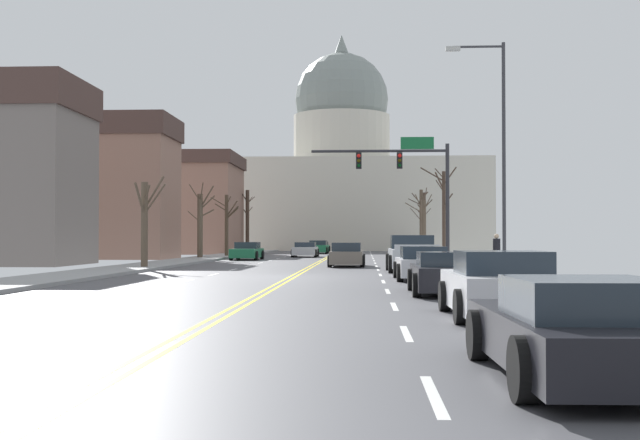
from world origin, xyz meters
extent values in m
cube|color=#4A4A4F|center=(0.00, 0.00, -0.03)|extent=(14.00, 180.00, 0.06)
cube|color=yellow|center=(-0.12, 0.00, 0.00)|extent=(0.10, 176.40, 0.00)
cube|color=yellow|center=(0.12, 0.00, 0.00)|extent=(0.10, 176.40, 0.00)
cube|color=silver|center=(3.50, -24.10, 0.00)|extent=(0.12, 2.20, 0.00)
cube|color=silver|center=(3.50, -18.90, 0.00)|extent=(0.12, 2.20, 0.00)
cube|color=silver|center=(3.50, -13.70, 0.00)|extent=(0.12, 2.20, 0.00)
cube|color=silver|center=(3.50, -8.50, 0.00)|extent=(0.12, 2.20, 0.00)
cube|color=silver|center=(3.50, -3.30, 0.00)|extent=(0.12, 2.20, 0.00)
cube|color=silver|center=(3.50, 1.90, 0.00)|extent=(0.12, 2.20, 0.00)
cube|color=silver|center=(3.50, 7.10, 0.00)|extent=(0.12, 2.20, 0.00)
cube|color=silver|center=(3.50, 12.30, 0.00)|extent=(0.12, 2.20, 0.00)
cube|color=silver|center=(3.50, 17.50, 0.00)|extent=(0.12, 2.20, 0.00)
cube|color=silver|center=(3.50, 22.70, 0.00)|extent=(0.12, 2.20, 0.00)
cube|color=silver|center=(3.50, 27.90, 0.00)|extent=(0.12, 2.20, 0.00)
cube|color=silver|center=(3.50, 33.10, 0.00)|extent=(0.12, 2.20, 0.00)
cube|color=silver|center=(3.50, 38.30, 0.00)|extent=(0.12, 2.20, 0.00)
cube|color=silver|center=(3.50, 43.50, 0.00)|extent=(0.12, 2.20, 0.00)
cube|color=silver|center=(3.50, 48.70, 0.00)|extent=(0.12, 2.20, 0.00)
cube|color=silver|center=(3.50, 53.90, 0.00)|extent=(0.12, 2.20, 0.00)
cube|color=silver|center=(3.50, 59.10, 0.00)|extent=(0.12, 2.20, 0.00)
cube|color=silver|center=(3.50, 64.30, 0.00)|extent=(0.12, 2.20, 0.00)
cube|color=silver|center=(-3.50, -13.70, 0.00)|extent=(0.12, 2.20, 0.00)
cube|color=silver|center=(-3.50, -8.50, 0.00)|extent=(0.12, 2.20, 0.00)
cube|color=silver|center=(-3.50, -3.30, 0.00)|extent=(0.12, 2.20, 0.00)
cube|color=silver|center=(-3.50, 1.90, 0.00)|extent=(0.12, 2.20, 0.00)
cube|color=silver|center=(-3.50, 7.10, 0.00)|extent=(0.12, 2.20, 0.00)
cube|color=silver|center=(-3.50, 12.30, 0.00)|extent=(0.12, 2.20, 0.00)
cube|color=silver|center=(-3.50, 17.50, 0.00)|extent=(0.12, 2.20, 0.00)
cube|color=silver|center=(-3.50, 22.70, 0.00)|extent=(0.12, 2.20, 0.00)
cube|color=silver|center=(-3.50, 27.90, 0.00)|extent=(0.12, 2.20, 0.00)
cube|color=silver|center=(-3.50, 33.10, 0.00)|extent=(0.12, 2.20, 0.00)
cube|color=silver|center=(-3.50, 38.30, 0.00)|extent=(0.12, 2.20, 0.00)
cube|color=silver|center=(-3.50, 43.50, 0.00)|extent=(0.12, 2.20, 0.00)
cube|color=silver|center=(-3.50, 48.70, 0.00)|extent=(0.12, 2.20, 0.00)
cube|color=silver|center=(-3.50, 53.90, 0.00)|extent=(0.12, 2.20, 0.00)
cube|color=silver|center=(-3.50, 59.10, 0.00)|extent=(0.12, 2.20, 0.00)
cube|color=silver|center=(-3.50, 64.30, 0.00)|extent=(0.12, 2.20, 0.00)
cube|color=gray|center=(8.50, 0.00, 0.07)|extent=(3.00, 180.00, 0.14)
cube|color=gray|center=(-8.50, 0.00, 0.07)|extent=(3.00, 180.00, 0.14)
cylinder|color=#28282D|center=(7.60, 14.81, 3.53)|extent=(0.22, 0.22, 6.79)
cylinder|color=#28282D|center=(3.70, 14.81, 6.53)|extent=(7.80, 0.16, 0.16)
cube|color=black|center=(4.87, 14.81, 5.97)|extent=(0.32, 0.28, 0.92)
sphere|color=red|center=(4.87, 14.65, 6.25)|extent=(0.22, 0.22, 0.22)
sphere|color=#332B05|center=(4.87, 14.65, 5.97)|extent=(0.22, 0.22, 0.22)
sphere|color=black|center=(4.87, 14.65, 5.69)|extent=(0.22, 0.22, 0.22)
cube|color=black|center=(2.53, 14.81, 5.97)|extent=(0.32, 0.28, 0.92)
sphere|color=red|center=(2.53, 14.65, 6.25)|extent=(0.22, 0.22, 0.22)
sphere|color=#332B05|center=(2.53, 14.65, 5.97)|extent=(0.22, 0.22, 0.22)
sphere|color=black|center=(2.53, 14.65, 5.69)|extent=(0.22, 0.22, 0.22)
cube|color=#146033|center=(5.88, 14.83, 6.98)|extent=(1.90, 0.06, 0.70)
cylinder|color=#333338|center=(8.20, -0.52, 4.61)|extent=(0.14, 0.14, 8.94)
cylinder|color=#333338|center=(7.23, -0.52, 8.93)|extent=(1.93, 0.09, 0.09)
cube|color=#B2B2AD|center=(6.27, -0.52, 8.86)|extent=(0.56, 0.24, 0.16)
cube|color=beige|center=(0.00, 71.75, 5.46)|extent=(35.68, 20.17, 10.93)
cylinder|color=beige|center=(0.00, 71.75, 14.00)|extent=(12.21, 12.21, 6.15)
sphere|color=gray|center=(0.00, 71.75, 19.15)|extent=(11.85, 11.85, 11.85)
cone|color=gray|center=(0.00, 71.75, 26.27)|extent=(1.80, 1.80, 2.40)
cube|color=#6B6056|center=(1.91, 11.79, 0.49)|extent=(1.76, 4.58, 0.66)
cube|color=#232D38|center=(1.90, 11.43, 1.05)|extent=(1.52, 2.16, 0.46)
cylinder|color=black|center=(1.07, 13.21, 0.32)|extent=(0.23, 0.64, 0.64)
cylinder|color=black|center=(2.78, 13.19, 0.32)|extent=(0.23, 0.64, 0.64)
cylinder|color=black|center=(1.04, 10.38, 0.32)|extent=(0.23, 0.64, 0.64)
cylinder|color=black|center=(2.74, 10.36, 0.32)|extent=(0.23, 0.64, 0.64)
cube|color=#ADB2B7|center=(5.04, 5.08, 0.63)|extent=(2.11, 5.23, 0.82)
cube|color=#1E2833|center=(5.03, 5.81, 1.35)|extent=(1.92, 1.79, 0.63)
cube|color=#ADB2B7|center=(5.06, 2.54, 1.15)|extent=(1.90, 0.12, 0.22)
cylinder|color=black|center=(3.99, 6.64, 0.40)|extent=(0.29, 0.80, 0.80)
cylinder|color=black|center=(6.06, 6.65, 0.40)|extent=(0.29, 0.80, 0.80)
cylinder|color=black|center=(4.02, 3.51, 0.40)|extent=(0.29, 0.80, 0.80)
cylinder|color=black|center=(6.09, 3.53, 0.40)|extent=(0.29, 0.80, 0.80)
cube|color=silver|center=(4.96, -2.00, 0.47)|extent=(1.80, 4.50, 0.63)
cube|color=#232D38|center=(4.96, -2.40, 1.01)|extent=(1.57, 2.06, 0.45)
cylinder|color=black|center=(4.06, -0.62, 0.32)|extent=(0.22, 0.64, 0.64)
cylinder|color=black|center=(5.83, -0.60, 0.32)|extent=(0.22, 0.64, 0.64)
cylinder|color=black|center=(4.08, -3.40, 0.32)|extent=(0.22, 0.64, 0.64)
cylinder|color=black|center=(5.85, -3.38, 0.32)|extent=(0.22, 0.64, 0.64)
cube|color=black|center=(5.13, -9.46, 0.47)|extent=(1.90, 4.55, 0.62)
cube|color=#232D38|center=(5.13, -9.65, 0.97)|extent=(1.65, 2.10, 0.38)
cylinder|color=black|center=(4.22, -8.05, 0.32)|extent=(0.23, 0.64, 0.64)
cylinder|color=black|center=(6.07, -8.06, 0.32)|extent=(0.23, 0.64, 0.64)
cylinder|color=black|center=(4.19, -10.86, 0.32)|extent=(0.23, 0.64, 0.64)
cylinder|color=black|center=(6.04, -10.87, 0.32)|extent=(0.23, 0.64, 0.64)
cube|color=silver|center=(5.44, -16.15, 0.51)|extent=(1.86, 4.31, 0.70)
cube|color=#232D38|center=(5.44, -16.45, 1.08)|extent=(1.62, 1.98, 0.44)
cylinder|color=black|center=(4.52, -14.83, 0.32)|extent=(0.23, 0.64, 0.64)
cylinder|color=black|center=(6.34, -14.81, 0.32)|extent=(0.23, 0.64, 0.64)
cylinder|color=black|center=(4.54, -17.49, 0.32)|extent=(0.23, 0.64, 0.64)
cylinder|color=black|center=(6.36, -17.48, 0.32)|extent=(0.23, 0.64, 0.64)
cube|color=black|center=(5.14, -23.07, 0.44)|extent=(1.79, 4.43, 0.55)
cube|color=#232D38|center=(5.15, -23.49, 0.92)|extent=(1.54, 1.90, 0.41)
cylinder|color=black|center=(4.26, -21.73, 0.32)|extent=(0.23, 0.64, 0.64)
cylinder|color=black|center=(5.96, -21.69, 0.32)|extent=(0.23, 0.64, 0.64)
cylinder|color=black|center=(4.32, -24.45, 0.32)|extent=(0.23, 0.64, 0.64)
cube|color=#1E7247|center=(-5.32, 24.42, 0.47)|extent=(1.85, 4.41, 0.62)
cube|color=#232D38|center=(-5.31, 24.70, 1.01)|extent=(1.58, 2.02, 0.45)
cylinder|color=black|center=(-4.50, 23.05, 0.32)|extent=(0.24, 0.65, 0.64)
cylinder|color=black|center=(-6.23, 23.10, 0.32)|extent=(0.24, 0.65, 0.64)
cylinder|color=black|center=(-4.42, 25.75, 0.32)|extent=(0.24, 0.65, 0.64)
cylinder|color=black|center=(-6.15, 25.80, 0.32)|extent=(0.24, 0.65, 0.64)
cube|color=silver|center=(-1.86, 32.99, 0.47)|extent=(1.82, 4.48, 0.63)
cube|color=#232D38|center=(-1.86, 33.27, 0.98)|extent=(1.59, 2.03, 0.39)
cylinder|color=black|center=(-0.96, 31.60, 0.32)|extent=(0.22, 0.64, 0.64)
cylinder|color=black|center=(-2.76, 31.61, 0.32)|extent=(0.22, 0.64, 0.64)
cylinder|color=black|center=(-0.95, 34.38, 0.32)|extent=(0.22, 0.64, 0.64)
cylinder|color=black|center=(-2.75, 34.38, 0.32)|extent=(0.22, 0.64, 0.64)
cube|color=#1E7247|center=(-1.59, 46.91, 0.50)|extent=(1.92, 4.51, 0.67)
cube|color=#232D38|center=(-1.59, 47.17, 1.05)|extent=(1.64, 2.15, 0.44)
cylinder|color=black|center=(-0.74, 45.51, 0.32)|extent=(0.24, 0.65, 0.64)
cylinder|color=black|center=(-2.53, 45.56, 0.32)|extent=(0.24, 0.65, 0.64)
cylinder|color=black|center=(-0.66, 48.27, 0.32)|extent=(0.24, 0.65, 0.64)
cylinder|color=black|center=(-2.45, 48.32, 0.32)|extent=(0.24, 0.65, 0.64)
cube|color=#1E7247|center=(-1.84, 55.85, 0.44)|extent=(1.89, 4.33, 0.56)
cube|color=#232D38|center=(-1.85, 56.26, 0.91)|extent=(1.63, 1.93, 0.38)
cylinder|color=black|center=(-0.91, 54.53, 0.32)|extent=(0.23, 0.64, 0.64)
cylinder|color=black|center=(-2.72, 54.50, 0.32)|extent=(0.23, 0.64, 0.64)
cylinder|color=black|center=(-0.96, 57.20, 0.32)|extent=(0.23, 0.64, 0.64)
cylinder|color=black|center=(-2.77, 57.16, 0.32)|extent=(0.23, 0.64, 0.64)
cube|color=#8C6656|center=(-15.39, 45.60, 4.16)|extent=(12.01, 9.87, 8.33)
cube|color=#47332D|center=(-15.39, 45.60, 8.93)|extent=(12.49, 10.27, 1.20)
cube|color=#8C6656|center=(-16.23, 26.92, 4.40)|extent=(9.97, 6.48, 8.80)
cube|color=#47332D|center=(-16.23, 26.92, 9.61)|extent=(10.37, 6.74, 1.63)
cylinder|color=brown|center=(8.08, 43.10, 3.04)|extent=(0.31, 0.31, 5.81)
cylinder|color=brown|center=(7.79, 42.86, 4.86)|extent=(0.66, 0.59, 1.28)
cylinder|color=brown|center=(7.66, 43.22, 5.12)|extent=(0.93, 0.35, 1.13)
cylinder|color=brown|center=(8.34, 42.70, 5.36)|extent=(0.67, 0.92, 0.73)
cylinder|color=brown|center=(8.24, 42.65, 5.05)|extent=(0.42, 0.97, 1.03)
cylinder|color=brown|center=(8.45, 43.21, 4.44)|extent=(0.83, 0.33, 0.71)
cylinder|color=brown|center=(-8.96, 26.08, 2.41)|extent=(0.40, 0.40, 4.55)
cylinder|color=brown|center=(-9.42, 26.20, 3.06)|extent=(0.98, 0.31, 0.82)
cylinder|color=brown|center=(-8.44, 25.83, 4.44)|extent=(1.18, 0.64, 1.65)
cylinder|color=brown|center=(-8.77, 25.64, 4.75)|extent=(0.48, 0.97, 1.44)
cylinder|color=brown|center=(-9.25, 25.60, 4.74)|extent=(0.67, 1.03, 1.22)
cylinder|color=brown|center=(-8.49, 26.23, 3.32)|extent=(1.03, 0.43, 0.62)
cylinder|color=brown|center=(-8.42, 26.02, 4.06)|extent=(1.15, 0.23, 1.07)
cylinder|color=brown|center=(7.80, 36.17, 2.41)|extent=(0.39, 0.39, 4.54)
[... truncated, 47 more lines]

